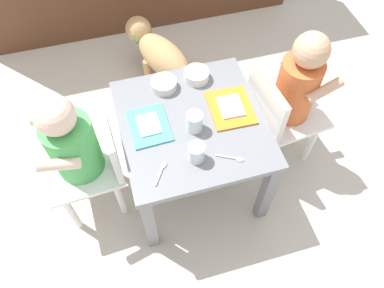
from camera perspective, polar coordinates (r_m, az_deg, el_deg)
The scene contains 13 objects.
ground_plane at distance 1.74m, azimuth -0.00°, elevation -5.15°, with size 7.00×7.00×0.00m, color beige.
dining_table at distance 1.44m, azimuth -0.00°, elevation 1.67°, with size 0.54×0.56×0.43m.
seated_child_left at distance 1.39m, azimuth -17.49°, elevation -0.32°, with size 0.30×0.30×0.67m.
seated_child_right at distance 1.53m, azimuth 15.45°, elevation 8.07°, with size 0.31×0.31×0.70m.
dog at distance 2.00m, azimuth -5.20°, elevation 13.96°, with size 0.31×0.48×0.30m.
food_tray_left at distance 1.37m, azimuth -6.66°, elevation 2.87°, with size 0.15×0.18×0.02m.
food_tray_right at distance 1.42m, azimuth 5.97°, elevation 5.66°, with size 0.17×0.20×0.02m.
water_cup_left at distance 1.26m, azimuth 0.69°, elevation -1.46°, with size 0.06×0.06×0.07m.
water_cup_right at distance 1.33m, azimuth 0.32°, elevation 3.30°, with size 0.06×0.06×0.07m.
cereal_bowl_right_side at distance 1.50m, azimuth 0.71°, elevation 10.64°, with size 0.10×0.10×0.04m.
cereal_bowl_left_side at distance 1.48m, azimuth -4.39°, elevation 9.23°, with size 0.10×0.10×0.04m.
spoon_by_left_tray at distance 1.26m, azimuth -4.76°, elevation -4.14°, with size 0.06×0.09×0.01m.
spoon_by_right_tray at distance 1.29m, azimuth 6.31°, elevation -2.18°, with size 0.09×0.06×0.01m.
Camera 1 is at (-0.23, -0.80, 1.53)m, focal length 34.50 mm.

